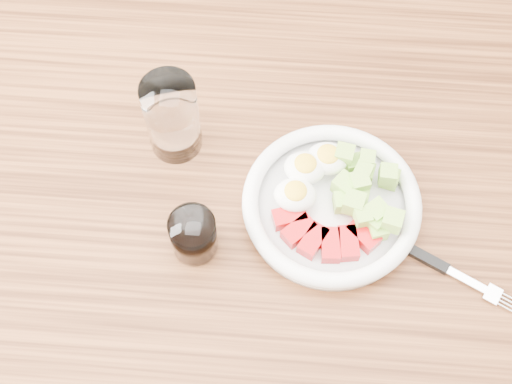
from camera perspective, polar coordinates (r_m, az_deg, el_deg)
ground at (r=1.70m, az=0.32°, el=-12.37°), size 4.00×4.00×0.00m
dining_table at (r=1.06m, az=0.50°, el=-3.64°), size 1.50×0.90×0.77m
bowl at (r=0.96m, az=6.08°, el=-0.78°), size 0.24×0.24×0.06m
fork at (r=0.96m, az=13.93°, el=-5.44°), size 0.19×0.11×0.01m
water_glass at (r=0.97m, az=-6.73°, el=5.96°), size 0.07×0.07×0.13m
coffee_glass at (r=0.92m, az=-5.03°, el=-3.45°), size 0.06×0.06×0.07m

